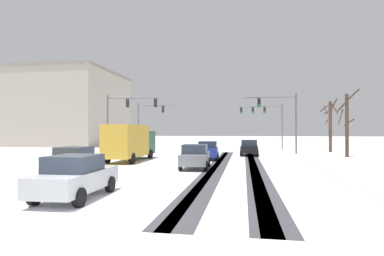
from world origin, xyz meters
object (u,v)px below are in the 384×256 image
Objects in this scene: car_yellow_cab_fourth at (75,161)px; box_truck_delivery at (131,142)px; traffic_signal_near_left at (125,112)px; office_building_far_left_block at (65,109)px; traffic_signal_far_left at (148,118)px; car_blue_second at (208,150)px; traffic_signal_far_right at (264,115)px; car_black_lead at (249,148)px; car_grey_third at (195,156)px; car_silver_fifth at (76,176)px; traffic_signal_near_right at (282,113)px; bare_tree_sidewalk_mid at (347,122)px; bare_tree_sidewalk_far at (330,123)px.

car_yellow_cab_fourth is 0.56× the size of box_truck_delivery.
office_building_far_left_block is (-19.60, 20.02, 1.97)m from traffic_signal_near_left.
traffic_signal_far_left reaches higher than car_blue_second.
traffic_signal_far_right is 14.17m from car_black_lead.
car_grey_third is 1.01× the size of car_silver_fifth.
car_blue_second and car_silver_fifth have the same top height.
traffic_signal_near_left is 1.56× the size of car_grey_third.
box_truck_delivery is at bearing -49.73° from office_building_far_left_block.
traffic_signal_far_right is 1.55× the size of car_blue_second.
car_yellow_cab_fourth is 0.22× the size of office_building_far_left_block.
traffic_signal_far_left and traffic_signal_near_right have the same top height.
car_grey_third is at bearing -47.20° from office_building_far_left_block.
car_grey_third is 17.65m from bare_tree_sidewalk_mid.
traffic_signal_far_left is at bearing 93.11° from traffic_signal_near_left.
car_silver_fifth is at bearing -100.49° from car_blue_second.
traffic_signal_far_left is (-0.53, 9.79, -0.25)m from traffic_signal_near_left.
car_grey_third is 1.00× the size of car_yellow_cab_fourth.
office_building_far_left_block reaches higher than car_black_lead.
bare_tree_sidewalk_far is at bearing 86.92° from bare_tree_sidewalk_mid.
traffic_signal_near_right reaches higher than car_silver_fifth.
traffic_signal_far_right is 20.04m from car_blue_second.
car_blue_second is at bearing -159.72° from bare_tree_sidewalk_mid.
traffic_signal_far_right is at bearing 94.50° from traffic_signal_near_right.
box_truck_delivery is at bearing 144.53° from car_grey_third.
bare_tree_sidewalk_far is 44.55m from office_building_far_left_block.
traffic_signal_far_left is 0.34× the size of office_building_far_left_block.
box_truck_delivery is 35.75m from office_building_far_left_block.
traffic_signal_near_right is at bearing 19.08° from car_black_lead.
traffic_signal_far_left is 1.55× the size of car_blue_second.
car_yellow_cab_fourth is 0.65× the size of bare_tree_sidewalk_far.
car_yellow_cab_fourth and car_silver_fifth have the same top height.
office_building_far_left_block is (-36.30, 18.30, 2.20)m from traffic_signal_near_right.
bare_tree_sidewalk_mid reaches higher than bare_tree_sidewalk_far.
car_black_lead is (13.34, 0.56, -3.81)m from traffic_signal_near_left.
car_silver_fifth is 26.91m from bare_tree_sidewalk_mid.
traffic_signal_near_left is 28.09m from office_building_far_left_block.
office_building_far_left_block is at bearing 153.25° from traffic_signal_near_right.
traffic_signal_far_right is at bearing 116.50° from bare_tree_sidewalk_mid.
car_yellow_cab_fourth is 42.71m from office_building_far_left_block.
car_black_lead is 12.59m from car_grey_third.
car_black_lead is 0.99× the size of car_blue_second.
bare_tree_sidewalk_far is (23.04, 7.54, -1.18)m from traffic_signal_near_left.
traffic_signal_far_left reaches higher than car_silver_fifth.
car_black_lead is at bearing 72.37° from car_grey_third.
bare_tree_sidewalk_far is (16.49, 28.87, 2.63)m from car_silver_fifth.
car_blue_second is at bearing 59.55° from car_yellow_cab_fourth.
traffic_signal_far_right is 0.34× the size of office_building_far_left_block.
traffic_signal_near_right is at bearing 164.65° from bare_tree_sidewalk_mid.
traffic_signal_near_left is 1.57× the size of car_silver_fifth.
car_black_lead is at bearing 57.97° from car_yellow_cab_fourth.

